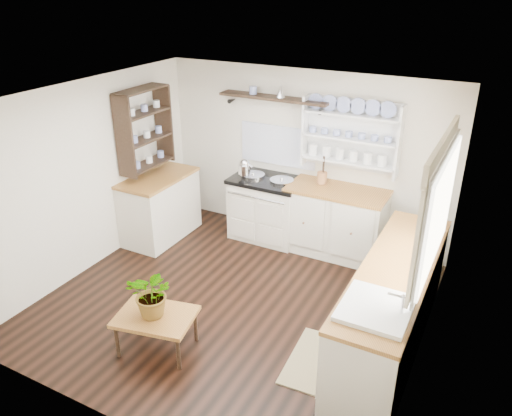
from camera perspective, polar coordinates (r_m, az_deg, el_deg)
name	(u,v)px	position (r m, az deg, el deg)	size (l,w,h in m)	color
floor	(235,302)	(5.75, -2.42, -10.65)	(4.00, 3.80, 0.01)	black
wall_back	(304,156)	(6.75, 5.49, 5.89)	(4.00, 0.02, 2.30)	beige
wall_right	(433,256)	(4.60, 19.55, -5.18)	(0.02, 3.80, 2.30)	beige
wall_left	(89,177)	(6.34, -18.53, 3.37)	(0.02, 3.80, 2.30)	beige
ceiling	(231,99)	(4.79, -2.92, 12.30)	(4.00, 3.80, 0.01)	white
window	(437,205)	(4.56, 19.98, 0.33)	(0.08, 1.55, 1.22)	white
aga_cooker	(267,208)	(6.88, 1.26, 0.04)	(0.97, 0.68, 0.90)	silver
back_cabinets	(335,220)	(6.57, 9.07, -1.42)	(1.27, 0.63, 0.90)	beige
right_cabinets	(392,305)	(5.08, 15.26, -10.70)	(0.62, 2.43, 0.90)	beige
belfast_sink	(374,320)	(4.28, 13.36, -12.36)	(0.55, 0.60, 0.45)	white
left_cabinets	(160,206)	(7.01, -10.91, 0.22)	(0.62, 1.13, 0.90)	beige
plate_rack	(352,134)	(6.39, 10.95, 8.26)	(1.20, 0.22, 0.90)	white
high_shelf	(274,99)	(6.59, 2.06, 12.38)	(1.50, 0.29, 0.16)	black
left_shelving	(145,128)	(6.73, -12.62, 8.91)	(0.28, 0.80, 1.05)	black
kettle	(245,167)	(6.67, -1.31, 4.73)	(0.17, 0.17, 0.21)	silver
utensil_crock	(322,178)	(6.50, 7.55, 3.46)	(0.13, 0.13, 0.15)	#A0663A
center_table	(156,319)	(5.01, -11.39, -12.32)	(0.83, 0.67, 0.40)	brown
potted_plant	(153,294)	(4.84, -11.69, -9.57)	(0.44, 0.38, 0.49)	#3F7233
floor_rug	(319,362)	(5.02, 7.18, -17.04)	(0.55, 0.85, 0.02)	olive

